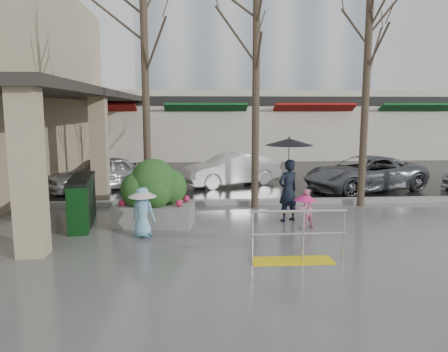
{
  "coord_description": "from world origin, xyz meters",
  "views": [
    {
      "loc": [
        -0.58,
        -9.31,
        2.96
      ],
      "look_at": [
        0.12,
        1.44,
        1.3
      ],
      "focal_mm": 35.0,
      "sensor_mm": 36.0,
      "label": 1
    }
  ],
  "objects": [
    {
      "name": "ground",
      "position": [
        0.0,
        0.0,
        0.0
      ],
      "size": [
        120.0,
        120.0,
        0.0
      ],
      "primitive_type": "plane",
      "color": "#51514F",
      "rests_on": "ground"
    },
    {
      "name": "street_asphalt",
      "position": [
        0.0,
        22.0,
        0.01
      ],
      "size": [
        120.0,
        36.0,
        0.01
      ],
      "primitive_type": "cube",
      "color": "black",
      "rests_on": "ground"
    },
    {
      "name": "curb",
      "position": [
        0.0,
        4.0,
        0.07
      ],
      "size": [
        120.0,
        0.3,
        0.15
      ],
      "primitive_type": "cube",
      "color": "gray",
      "rests_on": "ground"
    },
    {
      "name": "canopy_slab",
      "position": [
        -4.8,
        8.0,
        3.62
      ],
      "size": [
        2.8,
        18.0,
        0.25
      ],
      "primitive_type": "cube",
      "color": "#2D2823",
      "rests_on": "pillar_front"
    },
    {
      "name": "pillar_front",
      "position": [
        -3.9,
        -0.5,
        1.75
      ],
      "size": [
        0.55,
        0.55,
        3.5
      ],
      "primitive_type": "cube",
      "color": "tan",
      "rests_on": "ground"
    },
    {
      "name": "pillar_back",
      "position": [
        -3.9,
        6.0,
        1.75
      ],
      "size": [
        0.55,
        0.55,
        3.5
      ],
      "primitive_type": "cube",
      "color": "tan",
      "rests_on": "ground"
    },
    {
      "name": "storefront_row",
      "position": [
        2.0,
        17.97,
        2.01
      ],
      "size": [
        34.0,
        6.74,
        4.0
      ],
      "color": "beige",
      "rests_on": "ground"
    },
    {
      "name": "handrail",
      "position": [
        1.36,
        -1.2,
        0.38
      ],
      "size": [
        1.9,
        0.5,
        1.03
      ],
      "color": "yellow",
      "rests_on": "ground"
    },
    {
      "name": "tree_west",
      "position": [
        -2.0,
        3.6,
        5.08
      ],
      "size": [
        3.2,
        3.2,
        6.8
      ],
      "color": "#382B21",
      "rests_on": "ground"
    },
    {
      "name": "tree_midwest",
      "position": [
        1.2,
        3.6,
        5.23
      ],
      "size": [
        3.2,
        3.2,
        7.0
      ],
      "color": "#382B21",
      "rests_on": "ground"
    },
    {
      "name": "tree_mideast",
      "position": [
        4.5,
        3.6,
        4.86
      ],
      "size": [
        3.2,
        3.2,
        6.5
      ],
      "color": "#382B21",
      "rests_on": "ground"
    },
    {
      "name": "woman",
      "position": [
        1.85,
        1.89,
        1.37
      ],
      "size": [
        1.26,
        1.26,
        2.25
      ],
      "rotation": [
        0.0,
        0.0,
        3.61
      ],
      "color": "black",
      "rests_on": "ground"
    },
    {
      "name": "child_pink",
      "position": [
        2.13,
        1.16,
        0.57
      ],
      "size": [
        0.59,
        0.56,
        0.99
      ],
      "rotation": [
        0.0,
        0.0,
        3.57
      ],
      "color": "pink",
      "rests_on": "ground"
    },
    {
      "name": "child_blue",
      "position": [
        -1.81,
        0.64,
        0.7
      ],
      "size": [
        0.67,
        0.67,
        1.18
      ],
      "rotation": [
        0.0,
        0.0,
        2.76
      ],
      "color": "#7AB4DA",
      "rests_on": "ground"
    },
    {
      "name": "planter",
      "position": [
        -1.65,
        1.71,
        0.82
      ],
      "size": [
        2.1,
        1.28,
        1.72
      ],
      "rotation": [
        0.0,
        0.0,
        -0.15
      ],
      "color": "slate",
      "rests_on": "ground"
    },
    {
      "name": "news_boxes",
      "position": [
        -3.5,
        1.88,
        0.62
      ],
      "size": [
        0.79,
        2.27,
        1.24
      ],
      "rotation": [
        0.0,
        0.0,
        0.13
      ],
      "color": "#0C3712",
      "rests_on": "ground"
    },
    {
      "name": "car_a",
      "position": [
        -4.11,
        6.62,
        0.63
      ],
      "size": [
        3.91,
        3.27,
        1.26
      ],
      "primitive_type": "imported",
      "rotation": [
        0.0,
        0.0,
        -0.99
      ],
      "color": "#A7A7AB",
      "rests_on": "ground"
    },
    {
      "name": "car_b",
      "position": [
        0.79,
        7.45,
        0.63
      ],
      "size": [
        4.04,
        2.72,
        1.26
      ],
      "primitive_type": "imported",
      "rotation": [
        0.0,
        0.0,
        -1.17
      ],
      "color": "silver",
      "rests_on": "ground"
    },
    {
      "name": "car_c",
      "position": [
        5.54,
        6.03,
        0.63
      ],
      "size": [
        4.96,
        3.39,
        1.26
      ],
      "primitive_type": "imported",
      "rotation": [
        0.0,
        0.0,
        -1.26
      ],
      "color": "#585B5F",
      "rests_on": "ground"
    }
  ]
}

